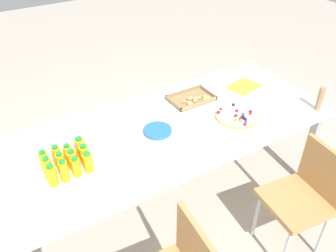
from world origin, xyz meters
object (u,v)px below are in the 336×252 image
(party_table, at_px, (168,133))
(juice_bottle_4, at_px, (48,168))
(plate_stack, at_px, (157,131))
(cardboard_tube, at_px, (320,99))
(juice_bottle_3, at_px, (88,162))
(juice_bottle_2, at_px, (76,167))
(juice_bottle_6, at_px, (72,160))
(juice_bottle_1, at_px, (64,171))
(juice_bottle_8, at_px, (44,161))
(fruit_pizza, at_px, (237,116))
(paper_folder, at_px, (244,86))
(juice_bottle_5, at_px, (61,163))
(juice_bottle_11, at_px, (80,148))
(chair_near_right, at_px, (305,193))
(snack_tray, at_px, (192,99))
(juice_bottle_10, at_px, (68,154))
(napkin_stack, at_px, (98,182))
(juice_bottle_0, at_px, (52,175))
(juice_bottle_9, at_px, (57,156))
(juice_bottle_7, at_px, (85,155))

(party_table, bearing_deg, juice_bottle_4, -175.43)
(plate_stack, xyz_separation_m, cardboard_tube, (1.19, -0.39, 0.08))
(party_table, bearing_deg, juice_bottle_3, -168.19)
(juice_bottle_2, distance_m, juice_bottle_6, 0.07)
(juice_bottle_1, bearing_deg, juice_bottle_8, 115.83)
(fruit_pizza, bearing_deg, paper_folder, 42.76)
(juice_bottle_2, bearing_deg, juice_bottle_4, 155.06)
(fruit_pizza, bearing_deg, juice_bottle_2, 178.53)
(juice_bottle_5, bearing_deg, juice_bottle_11, 26.84)
(juice_bottle_2, bearing_deg, juice_bottle_3, 2.06)
(chair_near_right, relative_size, snack_tray, 2.39)
(juice_bottle_10, distance_m, paper_folder, 1.58)
(juice_bottle_6, bearing_deg, juice_bottle_10, 93.28)
(paper_folder, bearing_deg, juice_bottle_4, -172.36)
(juice_bottle_8, height_order, fruit_pizza, juice_bottle_8)
(chair_near_right, height_order, napkin_stack, chair_near_right)
(napkin_stack, height_order, paper_folder, napkin_stack)
(juice_bottle_1, distance_m, paper_folder, 1.68)
(juice_bottle_0, relative_size, paper_folder, 0.56)
(party_table, bearing_deg, juice_bottle_1, -169.75)
(party_table, bearing_deg, snack_tray, 30.58)
(juice_bottle_11, height_order, plate_stack, juice_bottle_11)
(juice_bottle_9, bearing_deg, juice_bottle_7, -26.28)
(juice_bottle_5, bearing_deg, cardboard_tube, -10.35)
(juice_bottle_1, height_order, juice_bottle_9, juice_bottle_1)
(juice_bottle_0, distance_m, juice_bottle_8, 0.15)
(juice_bottle_11, bearing_deg, juice_bottle_0, -145.81)
(juice_bottle_7, height_order, cardboard_tube, cardboard_tube)
(juice_bottle_4, distance_m, cardboard_tube, 1.99)
(napkin_stack, height_order, cardboard_tube, cardboard_tube)
(party_table, xyz_separation_m, snack_tray, (0.36, 0.21, 0.07))
(party_table, distance_m, paper_folder, 0.87)
(juice_bottle_4, relative_size, fruit_pizza, 0.47)
(juice_bottle_7, bearing_deg, juice_bottle_6, -177.88)
(juice_bottle_9, height_order, napkin_stack, juice_bottle_9)
(juice_bottle_5, distance_m, juice_bottle_11, 0.17)
(juice_bottle_11, bearing_deg, juice_bottle_2, -118.59)
(party_table, height_order, juice_bottle_8, juice_bottle_8)
(juice_bottle_7, bearing_deg, juice_bottle_5, -179.04)
(juice_bottle_7, relative_size, snack_tray, 0.40)
(juice_bottle_5, height_order, juice_bottle_6, juice_bottle_5)
(party_table, xyz_separation_m, fruit_pizza, (0.50, -0.17, 0.07))
(party_table, bearing_deg, juice_bottle_5, -175.46)
(chair_near_right, xyz_separation_m, juice_bottle_9, (-1.36, 0.83, 0.32))
(napkin_stack, bearing_deg, plate_stack, 24.64)
(cardboard_tube, distance_m, paper_folder, 0.62)
(party_table, height_order, juice_bottle_7, juice_bottle_7)
(juice_bottle_2, bearing_deg, fruit_pizza, -1.47)
(juice_bottle_4, xyz_separation_m, juice_bottle_11, (0.23, 0.08, -0.00))
(juice_bottle_5, bearing_deg, paper_folder, 7.77)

